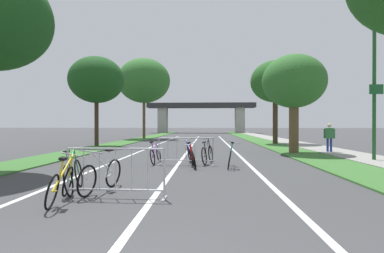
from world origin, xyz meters
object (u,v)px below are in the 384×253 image
(bicycle_black_4, at_px, (207,154))
(tree_left_pine_far, at_px, (96,80))
(lamppost_with_sign, at_px, (374,80))
(bicycle_blue_7, at_px, (191,154))
(pedestrian_waiting, at_px, (329,135))
(tree_left_oak_near, at_px, (144,81))
(crowd_barrier_second, at_px, (186,152))
(crowd_barrier_nearest, at_px, (115,173))
(bicycle_yellow_5, at_px, (61,184))
(bicycle_purple_6, at_px, (155,155))
(bicycle_white_1, at_px, (101,175))
(tree_right_maple_mid, at_px, (294,82))
(bicycle_red_3, at_px, (192,158))
(bicycle_teal_0, at_px, (230,157))
(tree_right_pine_near, at_px, (275,82))
(bicycle_green_2, at_px, (73,174))

(bicycle_black_4, bearing_deg, tree_left_pine_far, 144.27)
(lamppost_with_sign, xyz_separation_m, bicycle_blue_7, (-7.56, -1.13, -2.99))
(pedestrian_waiting, bearing_deg, bicycle_blue_7, -135.93)
(tree_left_oak_near, xyz_separation_m, crowd_barrier_second, (6.05, -21.17, -5.80))
(tree_left_oak_near, height_order, lamppost_with_sign, tree_left_oak_near)
(crowd_barrier_nearest, xyz_separation_m, bicycle_yellow_5, (-0.95, -0.41, -0.14))
(crowd_barrier_nearest, xyz_separation_m, bicycle_purple_6, (-0.14, 5.67, -0.17))
(crowd_barrier_nearest, bearing_deg, bicycle_white_1, 131.07)
(bicycle_purple_6, bearing_deg, tree_right_maple_mid, 36.96)
(tree_left_oak_near, xyz_separation_m, bicycle_yellow_5, (4.00, -26.76, -5.94))
(bicycle_white_1, bearing_deg, bicycle_red_3, -102.35)
(bicycle_teal_0, bearing_deg, tree_right_maple_mid, 60.00)
(bicycle_yellow_5, bearing_deg, bicycle_white_1, 54.91)
(lamppost_with_sign, distance_m, bicycle_red_3, 8.29)
(tree_right_pine_near, xyz_separation_m, bicycle_yellow_5, (-8.23, -18.34, -4.54))
(tree_right_maple_mid, bearing_deg, bicycle_purple_6, -146.30)
(bicycle_teal_0, bearing_deg, tree_left_pine_far, 135.47)
(lamppost_with_sign, distance_m, bicycle_yellow_5, 12.45)
(bicycle_white_1, height_order, bicycle_yellow_5, bicycle_white_1)
(bicycle_teal_0, height_order, pedestrian_waiting, pedestrian_waiting)
(bicycle_black_4, bearing_deg, tree_right_maple_mid, 56.81)
(bicycle_white_1, relative_size, bicycle_yellow_5, 1.05)
(lamppost_with_sign, bearing_deg, bicycle_purple_6, -173.38)
(crowd_barrier_second, bearing_deg, crowd_barrier_nearest, -102.00)
(bicycle_yellow_5, relative_size, bicycle_purple_6, 1.00)
(bicycle_teal_0, bearing_deg, pedestrian_waiting, 49.98)
(tree_left_oak_near, distance_m, lamppost_with_sign, 24.17)
(bicycle_black_4, xyz_separation_m, bicycle_yellow_5, (-2.86, -6.16, -0.01))
(bicycle_blue_7, bearing_deg, bicycle_white_1, -119.70)
(crowd_barrier_second, height_order, bicycle_red_3, crowd_barrier_second)
(tree_right_pine_near, distance_m, bicycle_white_1, 19.55)
(tree_right_pine_near, bearing_deg, crowd_barrier_second, -115.84)
(bicycle_blue_7, bearing_deg, bicycle_black_4, 4.11)
(crowd_barrier_second, distance_m, bicycle_yellow_5, 5.96)
(lamppost_with_sign, xyz_separation_m, bicycle_black_4, (-6.91, -0.96, -2.99))
(bicycle_red_3, bearing_deg, crowd_barrier_second, -68.76)
(tree_left_oak_near, bearing_deg, lamppost_with_sign, -54.98)
(tree_left_oak_near, relative_size, bicycle_black_4, 4.98)
(pedestrian_waiting, bearing_deg, crowd_barrier_nearest, -119.01)
(crowd_barrier_second, relative_size, bicycle_green_2, 1.24)
(tree_left_pine_far, bearing_deg, pedestrian_waiting, -16.61)
(tree_right_maple_mid, bearing_deg, bicycle_yellow_5, -125.34)
(tree_left_oak_near, bearing_deg, bicycle_white_1, -80.21)
(bicycle_white_1, xyz_separation_m, bicycle_black_4, (2.41, 5.18, -0.01))
(lamppost_with_sign, distance_m, crowd_barrier_nearest, 11.44)
(crowd_barrier_nearest, height_order, bicycle_blue_7, crowd_barrier_nearest)
(tree_left_pine_far, bearing_deg, tree_left_oak_near, 85.40)
(bicycle_white_1, bearing_deg, crowd_barrier_second, -97.17)
(tree_left_pine_far, bearing_deg, crowd_barrier_second, -53.88)
(bicycle_purple_6, bearing_deg, bicycle_teal_0, -15.77)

